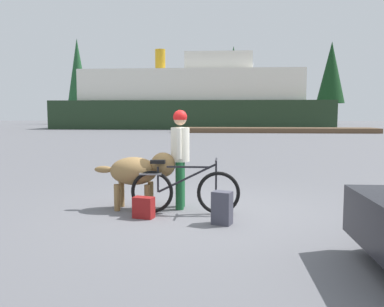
{
  "coord_description": "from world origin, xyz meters",
  "views": [
    {
      "loc": [
        0.36,
        -6.61,
        1.64
      ],
      "look_at": [
        -0.27,
        1.35,
        0.85
      ],
      "focal_mm": 37.96,
      "sensor_mm": 36.0,
      "label": 1
    }
  ],
  "objects_px": {
    "sailboat_moored": "(252,124)",
    "dog": "(140,171)",
    "person_cyclist": "(180,150)",
    "backpack": "(222,208)",
    "bicycle": "(184,191)",
    "handbag_pannier": "(144,208)",
    "ferry_boat": "(193,101)"
  },
  "relations": [
    {
      "from": "person_cyclist",
      "to": "backpack",
      "type": "height_order",
      "value": "person_cyclist"
    },
    {
      "from": "person_cyclist",
      "to": "dog",
      "type": "distance_m",
      "value": 0.77
    },
    {
      "from": "backpack",
      "to": "ferry_boat",
      "type": "relative_size",
      "value": 0.02
    },
    {
      "from": "handbag_pannier",
      "to": "sailboat_moored",
      "type": "distance_m",
      "value": 38.02
    },
    {
      "from": "backpack",
      "to": "handbag_pannier",
      "type": "relative_size",
      "value": 1.47
    },
    {
      "from": "ferry_boat",
      "to": "backpack",
      "type": "bearing_deg",
      "value": -85.06
    },
    {
      "from": "handbag_pannier",
      "to": "sailboat_moored",
      "type": "bearing_deg",
      "value": 83.6
    },
    {
      "from": "person_cyclist",
      "to": "sailboat_moored",
      "type": "height_order",
      "value": "sailboat_moored"
    },
    {
      "from": "handbag_pannier",
      "to": "person_cyclist",
      "type": "bearing_deg",
      "value": 54.94
    },
    {
      "from": "dog",
      "to": "backpack",
      "type": "distance_m",
      "value": 1.69
    },
    {
      "from": "handbag_pannier",
      "to": "bicycle",
      "type": "bearing_deg",
      "value": 28.64
    },
    {
      "from": "dog",
      "to": "sailboat_moored",
      "type": "xyz_separation_m",
      "value": [
        4.41,
        37.19,
        -0.18
      ]
    },
    {
      "from": "bicycle",
      "to": "person_cyclist",
      "type": "xyz_separation_m",
      "value": [
        -0.1,
        0.38,
        0.64
      ]
    },
    {
      "from": "backpack",
      "to": "ferry_boat",
      "type": "xyz_separation_m",
      "value": [
        -3.33,
        38.55,
        2.73
      ]
    },
    {
      "from": "dog",
      "to": "ferry_boat",
      "type": "xyz_separation_m",
      "value": [
        -1.93,
        37.7,
        2.32
      ]
    },
    {
      "from": "backpack",
      "to": "sailboat_moored",
      "type": "height_order",
      "value": "sailboat_moored"
    },
    {
      "from": "dog",
      "to": "handbag_pannier",
      "type": "height_order",
      "value": "dog"
    },
    {
      "from": "bicycle",
      "to": "handbag_pannier",
      "type": "relative_size",
      "value": 5.38
    },
    {
      "from": "ferry_boat",
      "to": "sailboat_moored",
      "type": "relative_size",
      "value": 3.89
    },
    {
      "from": "bicycle",
      "to": "backpack",
      "type": "relative_size",
      "value": 3.65
    },
    {
      "from": "ferry_boat",
      "to": "sailboat_moored",
      "type": "distance_m",
      "value": 6.83
    },
    {
      "from": "sailboat_moored",
      "to": "dog",
      "type": "bearing_deg",
      "value": -96.76
    },
    {
      "from": "person_cyclist",
      "to": "sailboat_moored",
      "type": "relative_size",
      "value": 0.23
    },
    {
      "from": "bicycle",
      "to": "dog",
      "type": "bearing_deg",
      "value": 161.68
    },
    {
      "from": "backpack",
      "to": "bicycle",
      "type": "bearing_deg",
      "value": 136.33
    },
    {
      "from": "sailboat_moored",
      "to": "backpack",
      "type": "bearing_deg",
      "value": -94.53
    },
    {
      "from": "dog",
      "to": "handbag_pannier",
      "type": "distance_m",
      "value": 0.79
    },
    {
      "from": "handbag_pannier",
      "to": "sailboat_moored",
      "type": "relative_size",
      "value": 0.05
    },
    {
      "from": "person_cyclist",
      "to": "bicycle",
      "type": "bearing_deg",
      "value": -74.95
    },
    {
      "from": "bicycle",
      "to": "sailboat_moored",
      "type": "relative_size",
      "value": 0.24
    },
    {
      "from": "backpack",
      "to": "sailboat_moored",
      "type": "xyz_separation_m",
      "value": [
        3.01,
        38.05,
        0.24
      ]
    },
    {
      "from": "dog",
      "to": "sailboat_moored",
      "type": "bearing_deg",
      "value": 83.24
    }
  ]
}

